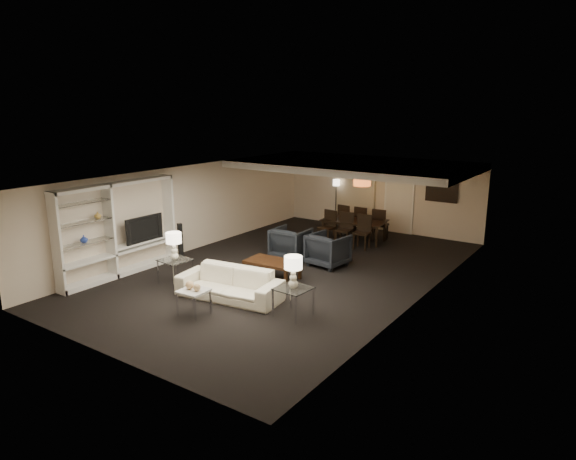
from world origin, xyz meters
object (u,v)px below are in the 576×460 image
(chair_fl, at_px, (347,219))
(vase_blue, at_px, (84,239))
(armchair_right, at_px, (328,250))
(television, at_px, (141,228))
(coffee_table, at_px, (272,270))
(armchair_left, at_px, (291,243))
(chair_nm, at_px, (344,230))
(side_table_left, at_px, (175,272))
(sofa, at_px, (229,284))
(vase_amber, at_px, (98,215))
(table_lamp_right, at_px, (293,272))
(chair_fr, at_px, (380,224))
(chair_fm, at_px, (363,222))
(table_lamp_left, at_px, (174,246))
(dining_table, at_px, (354,231))
(floor_speaker, at_px, (180,241))
(floor_lamp, at_px, (336,203))
(side_table_right, at_px, (293,302))
(chair_nl, at_px, (327,227))
(pendant_light, at_px, (362,182))
(chair_nr, at_px, (362,232))

(chair_fl, bearing_deg, vase_blue, 76.15)
(armchair_right, height_order, television, television)
(coffee_table, height_order, armchair_left, armchair_left)
(chair_nm, bearing_deg, side_table_left, -114.96)
(chair_fl, bearing_deg, chair_nm, 119.97)
(sofa, relative_size, television, 2.05)
(vase_blue, relative_size, vase_amber, 1.11)
(table_lamp_right, xyz_separation_m, chair_fl, (-2.30, 6.57, -0.43))
(side_table_left, distance_m, chair_fr, 6.96)
(coffee_table, relative_size, armchair_right, 1.34)
(television, bearing_deg, chair_fm, -27.88)
(chair_fr, bearing_deg, chair_fl, -7.33)
(armchair_right, bearing_deg, side_table_left, 61.92)
(table_lamp_left, relative_size, dining_table, 0.34)
(armchair_right, distance_m, chair_fl, 3.48)
(floor_speaker, relative_size, floor_lamp, 0.62)
(armchair_right, height_order, table_lamp_left, table_lamp_left)
(chair_fm, bearing_deg, side_table_right, 107.56)
(sofa, xyz_separation_m, side_table_right, (1.70, 0.00, -0.04))
(armchair_right, height_order, table_lamp_right, table_lamp_right)
(side_table_left, bearing_deg, floor_speaker, 132.40)
(floor_speaker, bearing_deg, side_table_left, -24.47)
(coffee_table, height_order, side_table_right, side_table_right)
(coffee_table, height_order, armchair_right, armchair_right)
(vase_amber, distance_m, floor_speaker, 2.62)
(chair_fr, bearing_deg, armchair_right, 82.62)
(vase_amber, xyz_separation_m, dining_table, (3.31, 6.79, -1.30))
(armchair_left, relative_size, side_table_right, 1.49)
(armchair_right, distance_m, vase_amber, 5.84)
(armchair_right, height_order, chair_nl, chair_nl)
(side_table_right, bearing_deg, armchair_left, 124.88)
(vase_amber, height_order, chair_fm, vase_amber)
(pendant_light, relative_size, floor_lamp, 0.32)
(coffee_table, xyz_separation_m, chair_fm, (0.00, 4.97, 0.27))
(floor_speaker, bearing_deg, chair_fl, 87.40)
(vase_amber, distance_m, chair_fm, 8.22)
(coffee_table, height_order, chair_fm, chair_fm)
(pendant_light, bearing_deg, side_table_right, -76.40)
(side_table_left, bearing_deg, television, 167.00)
(dining_table, xyz_separation_m, chair_nr, (0.60, -0.65, 0.16))
(floor_lamp, bearing_deg, chair_fr, -23.25)
(armchair_right, distance_m, chair_nr, 1.97)
(armchair_left, bearing_deg, floor_lamp, -80.60)
(coffee_table, bearing_deg, vase_amber, -143.32)
(side_table_left, distance_m, chair_nm, 5.54)
(coffee_table, xyz_separation_m, side_table_left, (-1.70, -1.60, 0.07))
(television, distance_m, chair_nr, 6.28)
(coffee_table, xyz_separation_m, armchair_right, (0.60, 1.70, 0.21))
(dining_table, xyz_separation_m, chair_fl, (-0.60, 0.65, 0.16))
(table_lamp_left, distance_m, chair_nr, 5.77)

